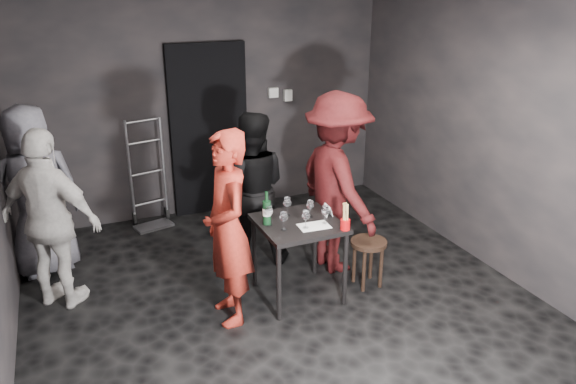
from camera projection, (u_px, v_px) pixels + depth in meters
name	position (u px, v px, depth m)	size (l,w,h in m)	color
floor	(284.00, 305.00, 5.14)	(4.50, 5.00, 0.02)	black
wall_back	(206.00, 105.00, 6.81)	(4.50, 0.04, 2.70)	black
wall_front	(495.00, 328.00, 2.50)	(4.50, 0.04, 2.70)	black
wall_right	(498.00, 137.00, 5.46)	(0.04, 5.00, 2.70)	black
doorway	(209.00, 130.00, 6.86)	(0.95, 0.10, 2.10)	black
wallbox_upper	(273.00, 93.00, 7.03)	(0.12, 0.06, 0.12)	#B7B7B2
wallbox_lower	(288.00, 95.00, 7.12)	(0.10, 0.06, 0.14)	#B7B7B2
hand_truck	(151.00, 207.00, 6.72)	(0.43, 0.36, 1.30)	#B2B2B7
tasting_table	(298.00, 232.00, 5.08)	(0.72, 0.72, 0.75)	black
stool	(368.00, 250.00, 5.35)	(0.35, 0.35, 0.47)	black
server_red	(227.00, 217.00, 4.63)	(0.70, 0.46, 1.92)	#A5261A
woman_black	(251.00, 184.00, 5.68)	(0.82, 0.45, 1.69)	black
man_maroon	(338.00, 165.00, 5.45)	(1.42, 0.66, 2.19)	#390C0E
bystander_cream	(50.00, 212.00, 4.85)	(1.07, 0.51, 1.82)	silver
bystander_grey	(34.00, 180.00, 5.40)	(0.96, 0.52, 1.97)	#57555F
tasting_mat	(314.00, 226.00, 4.95)	(0.27, 0.18, 0.00)	white
wine_glass_a	(284.00, 220.00, 4.85)	(0.07, 0.07, 0.19)	white
wine_glass_b	(269.00, 214.00, 4.94)	(0.08, 0.08, 0.21)	white
wine_glass_c	(287.00, 206.00, 5.13)	(0.08, 0.08, 0.20)	white
wine_glass_d	(306.00, 219.00, 4.89)	(0.07, 0.07, 0.18)	white
wine_glass_e	(325.00, 214.00, 4.98)	(0.07, 0.07, 0.19)	white
wine_glass_f	(310.00, 208.00, 5.11)	(0.07, 0.07, 0.18)	white
wine_bottle	(267.00, 212.00, 4.96)	(0.07, 0.07, 0.31)	black
breadstick_cup	(346.00, 217.00, 4.85)	(0.08, 0.08, 0.26)	#B10A0C
reserved_card	(326.00, 210.00, 5.16)	(0.08, 0.13, 0.10)	white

